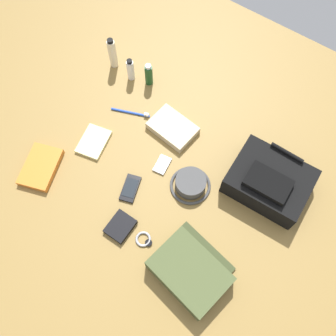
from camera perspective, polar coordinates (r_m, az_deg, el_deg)
The scene contains 15 objects.
ground_plane at distance 1.63m, azimuth 0.00°, elevation -0.75°, with size 2.64×2.02×0.02m, color olive.
backpack at distance 1.59m, azimuth 14.88°, elevation -1.93°, with size 0.33×0.26×0.14m.
toiletry_pouch at distance 1.46m, azimuth 3.37°, elevation -15.19°, with size 0.31×0.28×0.09m.
bucket_hat at distance 1.57m, azimuth 3.33°, elevation -2.45°, with size 0.17×0.17×0.06m.
lotion_bottle at distance 1.88m, azimuth -8.31°, elevation 16.62°, with size 0.04×0.04×0.17m.
toothpaste_tube at distance 1.83m, azimuth -5.63°, elevation 14.42°, with size 0.03×0.03×0.12m.
shampoo_bottle at distance 1.81m, azimuth -2.89°, elevation 13.78°, with size 0.04×0.04×0.12m.
paperback_novel at distance 1.70m, azimuth -18.49°, elevation 0.12°, with size 0.19×0.23×0.03m.
cell_phone at distance 1.59m, azimuth -5.66°, elevation -3.04°, with size 0.09×0.13×0.01m.
media_player at distance 1.63m, azimuth -0.88°, elevation 0.50°, with size 0.06×0.09×0.01m.
wristwatch at distance 1.52m, azimuth -3.62°, elevation -10.64°, with size 0.07×0.06×0.01m.
toothbrush at distance 1.76m, azimuth -5.32°, elevation 8.22°, with size 0.17×0.08×0.02m.
wallet at distance 1.54m, azimuth -7.14°, elevation -8.67°, with size 0.09×0.11×0.02m, color black.
notepad at distance 1.71m, azimuth -11.06°, elevation 3.87°, with size 0.11×0.15×0.02m, color beige.
folded_towel at distance 1.70m, azimuth 0.71°, elevation 6.03°, with size 0.20×0.14×0.04m, color #C6B289.
Camera 1 is at (0.37, -0.53, 1.49)m, focal length 40.76 mm.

